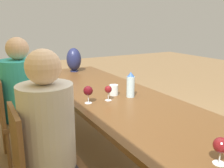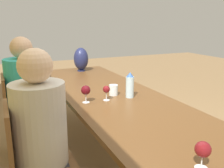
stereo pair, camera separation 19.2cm
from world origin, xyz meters
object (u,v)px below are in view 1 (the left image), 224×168
vase (74,59)px  chair_near (39,164)px  water_tumbler (114,90)px  person_far (23,97)px  chair_far (16,116)px  wine_glass_2 (108,90)px  person_near (50,135)px  wine_glass_0 (221,146)px  wine_glass_1 (88,91)px  water_bottle (131,85)px

vase → chair_near: vase is taller
water_tumbler → vase: size_ratio=0.31×
chair_near → person_far: bearing=-4.8°
chair_far → person_far: size_ratio=0.70×
chair_near → person_far: 1.01m
chair_near → chair_far: (0.99, 0.00, 0.00)m
wine_glass_2 → person_near: size_ratio=0.11×
vase → wine_glass_0: bearing=175.5°
vase → person_far: 1.08m
wine_glass_0 → person_far: size_ratio=0.11×
wine_glass_1 → wine_glass_2: (-0.02, -0.18, -0.01)m
vase → chair_far: 1.20m
water_tumbler → wine_glass_0: wine_glass_0 is taller
wine_glass_0 → chair_near: bearing=39.0°
wine_glass_2 → chair_near: 0.83m
water_bottle → wine_glass_2: bearing=89.0°
water_tumbler → chair_near: size_ratio=0.11×
wine_glass_0 → water_tumbler: bearing=-5.4°
water_bottle → wine_glass_2: 0.23m
water_tumbler → person_near: (-0.42, 0.73, -0.12)m
water_bottle → wine_glass_0: water_bottle is taller
vase → chair_far: size_ratio=0.36×
wine_glass_0 → person_far: (1.84, 0.61, -0.16)m
vase → chair_far: (-0.68, 0.89, -0.43)m
water_bottle → vase: 1.38m
water_bottle → chair_far: size_ratio=0.26×
vase → water_bottle: bearing=-178.7°
wine_glass_0 → chair_far: chair_far is taller
wine_glass_1 → water_bottle: bearing=-92.9°
wine_glass_0 → person_near: person_near is taller
chair_near → person_near: (0.00, -0.08, 0.19)m
vase → wine_glass_0: (-2.52, 0.20, -0.07)m
wine_glass_0 → chair_near: (0.86, 0.69, -0.36)m
wine_glass_1 → person_near: size_ratio=0.12×
water_tumbler → person_near: bearing=119.7°
water_bottle → wine_glass_2: size_ratio=1.76×
vase → wine_glass_1: bearing=164.2°
water_bottle → water_tumbler: (0.12, 0.11, -0.06)m
person_far → wine_glass_0: bearing=-161.7°
wine_glass_0 → vase: bearing=-4.5°
person_near → person_far: person_far is taller
wine_glass_0 → person_far: 1.95m
water_bottle → person_near: bearing=109.2°
vase → chair_near: 1.94m
wine_glass_2 → person_near: person_near is taller
water_tumbler → wine_glass_0: 1.28m
wine_glass_2 → wine_glass_0: bearing=-179.9°
wine_glass_1 → wine_glass_2: size_ratio=1.13×
wine_glass_0 → water_bottle: bearing=-11.3°
water_bottle → person_near: person_near is taller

